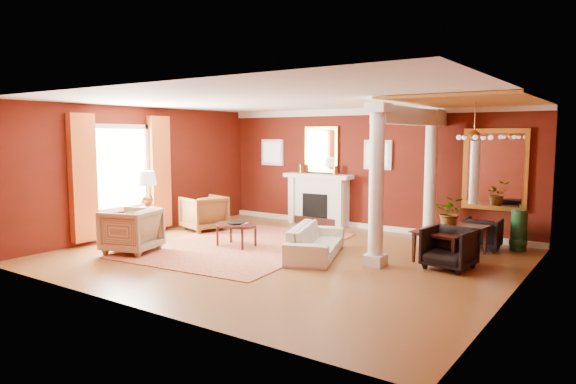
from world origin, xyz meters
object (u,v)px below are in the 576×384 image
Objects in this scene: armchair_stripe at (131,228)px; side_table at (146,194)px; armchair_leopard at (204,211)px; coffee_table at (236,226)px; dining_table at (453,235)px; sofa at (316,236)px.

armchair_stripe is 0.63× the size of side_table.
coffee_table is at bearing 78.91° from armchair_leopard.
coffee_table is 0.59× the size of dining_table.
dining_table is (3.91, 1.50, 0.02)m from coffee_table.
coffee_table is at bearing 117.83° from dining_table.
coffee_table is at bearing 15.98° from side_table.
side_table is at bearing -164.02° from coffee_table.
armchair_stripe reaches higher than dining_table.
coffee_table is 4.19m from dining_table.
coffee_table is at bearing 122.32° from armchair_stripe.
dining_table is (5.93, 2.08, -0.56)m from side_table.
armchair_stripe is at bearing -54.49° from side_table.
sofa is 3.66m from armchair_leopard.
armchair_stripe is 6.07m from dining_table.
sofa is 2.19× the size of armchair_leopard.
armchair_leopard is at bearing 58.17° from sofa.
armchair_leopard is 2.06m from coffee_table.
dining_table is (5.25, 3.04, -0.03)m from armchair_stripe.
sofa is 1.78m from coffee_table.
armchair_stripe is at bearing 27.51° from armchair_leopard.
armchair_leopard is at bearing 82.49° from side_table.
armchair_leopard is at bearing 174.35° from armchair_stripe.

